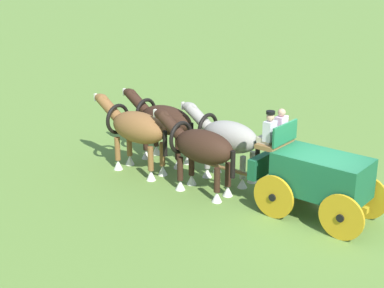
# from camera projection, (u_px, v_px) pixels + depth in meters

# --- Properties ---
(ground_plane) EXTENTS (220.00, 220.00, 0.00)m
(ground_plane) POSITION_uv_depth(u_px,v_px,m) (318.00, 217.00, 15.44)
(ground_plane) COLOR olive
(show_wagon) EXTENTS (5.42, 2.37, 2.78)m
(show_wagon) POSITION_uv_depth(u_px,v_px,m) (316.00, 175.00, 15.14)
(show_wagon) COLOR #195B38
(show_wagon) RESTS_ON ground
(draft_horse_rear_near) EXTENTS (2.95, 1.44, 2.27)m
(draft_horse_rear_near) POSITION_uv_depth(u_px,v_px,m) (200.00, 148.00, 16.61)
(draft_horse_rear_near) COLOR #331E14
(draft_horse_rear_near) RESTS_ON ground
(draft_horse_rear_off) EXTENTS (2.91, 1.42, 2.23)m
(draft_horse_rear_off) POSITION_uv_depth(u_px,v_px,m) (226.00, 138.00, 17.58)
(draft_horse_rear_off) COLOR #9E998E
(draft_horse_rear_off) RESTS_ON ground
(draft_horse_lead_near) EXTENTS (3.08, 1.49, 2.34)m
(draft_horse_lead_near) POSITION_uv_depth(u_px,v_px,m) (136.00, 128.00, 18.14)
(draft_horse_lead_near) COLOR brown
(draft_horse_lead_near) RESTS_ON ground
(draft_horse_lead_off) EXTENTS (3.04, 1.45, 2.27)m
(draft_horse_lead_off) POSITION_uv_depth(u_px,v_px,m) (163.00, 121.00, 19.11)
(draft_horse_lead_off) COLOR #331E14
(draft_horse_lead_off) RESTS_ON ground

